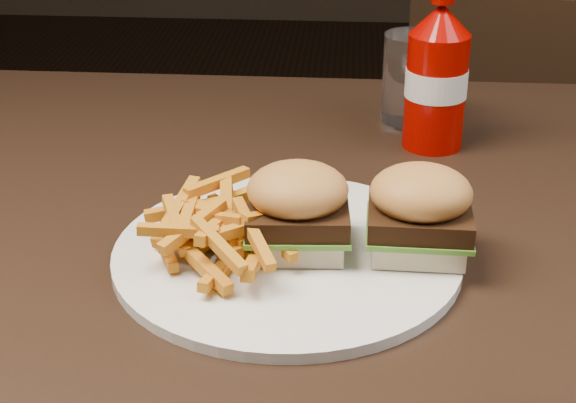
# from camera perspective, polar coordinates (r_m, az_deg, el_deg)

# --- Properties ---
(dining_table) EXTENTS (1.20, 0.80, 0.04)m
(dining_table) POSITION_cam_1_polar(r_m,az_deg,el_deg) (0.83, 7.81, -2.37)
(dining_table) COLOR black
(dining_table) RESTS_ON ground
(chair_far) EXTENTS (0.46, 0.46, 0.04)m
(chair_far) POSITION_cam_1_polar(r_m,az_deg,el_deg) (1.63, 14.65, 0.18)
(chair_far) COLOR black
(chair_far) RESTS_ON ground
(plate) EXTENTS (0.30, 0.30, 0.01)m
(plate) POSITION_cam_1_polar(r_m,az_deg,el_deg) (0.75, -0.06, -3.42)
(plate) COLOR white
(plate) RESTS_ON dining_table
(sandwich_half_a) EXTENTS (0.08, 0.08, 0.02)m
(sandwich_half_a) POSITION_cam_1_polar(r_m,az_deg,el_deg) (0.74, 0.61, -2.31)
(sandwich_half_a) COLOR beige
(sandwich_half_a) RESTS_ON plate
(sandwich_half_b) EXTENTS (0.08, 0.07, 0.02)m
(sandwich_half_b) POSITION_cam_1_polar(r_m,az_deg,el_deg) (0.75, 8.37, -2.47)
(sandwich_half_b) COLOR beige
(sandwich_half_b) RESTS_ON plate
(fries_pile) EXTENTS (0.16, 0.16, 0.05)m
(fries_pile) POSITION_cam_1_polar(r_m,az_deg,el_deg) (0.74, -4.11, -1.45)
(fries_pile) COLOR orange
(fries_pile) RESTS_ON plate
(ketchup_bottle) EXTENTS (0.08, 0.08, 0.13)m
(ketchup_bottle) POSITION_cam_1_polar(r_m,az_deg,el_deg) (0.97, 9.50, 6.89)
(ketchup_bottle) COLOR #970400
(ketchup_bottle) RESTS_ON dining_table
(tumbler) EXTENTS (0.07, 0.07, 0.10)m
(tumbler) POSITION_cam_1_polar(r_m,az_deg,el_deg) (1.03, 7.93, 7.93)
(tumbler) COLOR white
(tumbler) RESTS_ON dining_table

